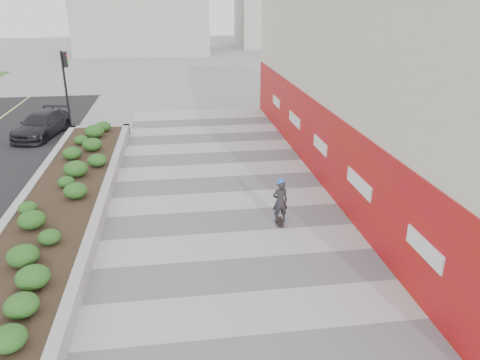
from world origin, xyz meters
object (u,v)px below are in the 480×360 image
at_px(traffic_signal_near, 66,79).
at_px(skateboarder, 280,201).
at_px(planter, 65,195).
at_px(car_dark, 41,125).

height_order(traffic_signal_near, skateboarder, traffic_signal_near).
distance_m(planter, skateboarder, 7.52).
height_order(skateboarder, car_dark, skateboarder).
xyz_separation_m(skateboarder, car_dark, (-10.12, 11.59, -0.18)).
distance_m(traffic_signal_near, skateboarder, 15.77).
xyz_separation_m(traffic_signal_near, skateboarder, (8.84, -12.90, -1.97)).
relative_size(traffic_signal_near, car_dark, 0.99).
distance_m(planter, car_dark, 9.67).
relative_size(traffic_signal_near, skateboarder, 2.69).
bearing_deg(traffic_signal_near, skateboarder, -55.57).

